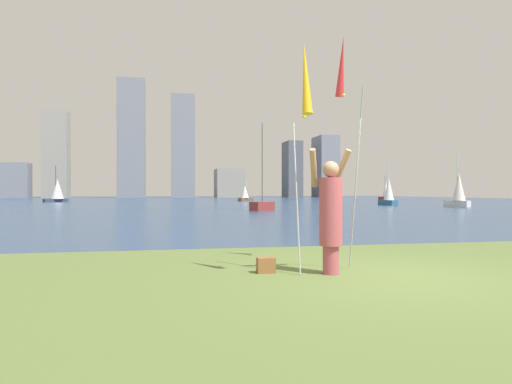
# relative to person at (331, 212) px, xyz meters

# --- Properties ---
(ground) EXTENTS (120.00, 138.00, 0.12)m
(ground) POSITION_rel_person_xyz_m (0.76, 50.62, -1.05)
(ground) COLOR #5B7038
(person) EXTENTS (0.74, 0.54, 2.01)m
(person) POSITION_rel_person_xyz_m (0.00, 0.00, 0.00)
(person) COLOR #B24C59
(person) RESTS_ON ground
(kite_flag_left) EXTENTS (0.16, 0.85, 3.58)m
(kite_flag_left) POSITION_rel_person_xyz_m (-0.51, -0.28, 1.95)
(kite_flag_left) COLOR #B2B2B7
(kite_flag_left) RESTS_ON ground
(kite_flag_right) EXTENTS (0.16, 1.09, 4.06)m
(kite_flag_right) POSITION_rel_person_xyz_m (0.51, 0.77, 2.44)
(kite_flag_right) COLOR #B2B2B7
(kite_flag_right) RESTS_ON ground
(bag) EXTENTS (0.29, 0.17, 0.25)m
(bag) POSITION_rel_person_xyz_m (-0.99, 0.29, -0.86)
(bag) COLOR brown
(bag) RESTS_ON ground
(sailboat_0) EXTENTS (2.73, 2.34, 4.53)m
(sailboat_0) POSITION_rel_person_xyz_m (-16.09, 52.94, 0.46)
(sailboat_0) COLOR #333D51
(sailboat_0) RESTS_ON ground
(sailboat_1) EXTENTS (2.25, 1.74, 3.37)m
(sailboat_1) POSITION_rel_person_xyz_m (7.83, 53.18, -0.02)
(sailboat_1) COLOR brown
(sailboat_1) RESTS_ON ground
(sailboat_2) EXTENTS (1.23, 2.02, 4.00)m
(sailboat_2) POSITION_rel_person_xyz_m (18.11, 32.51, 0.21)
(sailboat_2) COLOR #2D6084
(sailboat_2) RESTS_ON ground
(sailboat_3) EXTENTS (1.61, 2.01, 3.75)m
(sailboat_3) POSITION_rel_person_xyz_m (29.16, 54.43, 0.31)
(sailboat_3) COLOR maroon
(sailboat_3) RESTS_ON ground
(sailboat_4) EXTENTS (1.46, 2.18, 4.40)m
(sailboat_4) POSITION_rel_person_xyz_m (21.58, 26.93, 0.43)
(sailboat_4) COLOR silver
(sailboat_4) RESTS_ON ground
(sailboat_6) EXTENTS (1.95, 1.81, 6.00)m
(sailboat_6) POSITION_rel_person_xyz_m (3.84, 23.30, -0.62)
(sailboat_6) COLOR maroon
(sailboat_6) RESTS_ON ground
(skyline_tower_0) EXTENTS (7.52, 3.39, 6.96)m
(skyline_tower_0) POSITION_rel_person_xyz_m (-33.09, 88.95, 2.49)
(skyline_tower_0) COLOR gray
(skyline_tower_0) RESTS_ON ground
(skyline_tower_1) EXTENTS (4.83, 3.92, 17.56)m
(skyline_tower_1) POSITION_rel_person_xyz_m (-24.80, 90.49, 7.80)
(skyline_tower_1) COLOR gray
(skyline_tower_1) RESTS_ON ground
(skyline_tower_2) EXTENTS (5.65, 3.25, 24.79)m
(skyline_tower_2) POSITION_rel_person_xyz_m (-9.95, 89.87, 11.41)
(skyline_tower_2) COLOR gray
(skyline_tower_2) RESTS_ON ground
(skyline_tower_3) EXTENTS (4.89, 3.04, 21.72)m
(skyline_tower_3) POSITION_rel_person_xyz_m (0.67, 88.76, 9.87)
(skyline_tower_3) COLOR gray
(skyline_tower_3) RESTS_ON ground
(skyline_tower_4) EXTENTS (6.15, 7.22, 6.24)m
(skyline_tower_4) POSITION_rel_person_xyz_m (10.95, 91.72, 2.13)
(skyline_tower_4) COLOR gray
(skyline_tower_4) RESTS_ON ground
(skyline_tower_5) EXTENTS (3.44, 6.22, 12.80)m
(skyline_tower_5) POSITION_rel_person_xyz_m (25.80, 93.06, 5.41)
(skyline_tower_5) COLOR #565B66
(skyline_tower_5) RESTS_ON ground
(skyline_tower_6) EXTENTS (4.47, 7.23, 14.06)m
(skyline_tower_6) POSITION_rel_person_xyz_m (33.53, 92.07, 6.04)
(skyline_tower_6) COLOR gray
(skyline_tower_6) RESTS_ON ground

